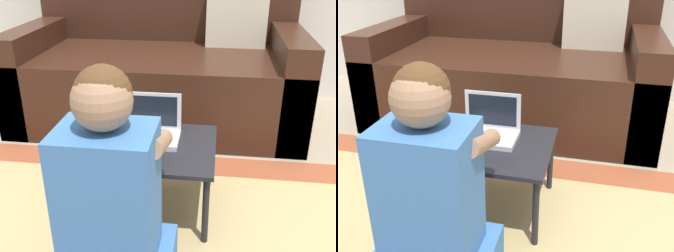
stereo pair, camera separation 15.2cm
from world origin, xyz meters
The scene contains 7 objects.
ground_plane centered at (0.00, 0.00, 0.00)m, with size 16.00×16.00×0.00m, color gray.
area_rug centered at (-0.13, 0.02, 0.00)m, with size 2.52×1.37×0.01m.
couch centered at (-0.23, 1.26, 0.31)m, with size 1.65×0.92×0.93m.
laptop_desk centered at (-0.13, 0.24, 0.26)m, with size 0.50×0.42×0.29m.
laptop centered at (-0.13, 0.29, 0.33)m, with size 0.23×0.16×0.17m.
computer_mouse centered at (-0.31, 0.23, 0.31)m, with size 0.06×0.09×0.04m.
person_seated centered at (-0.16, -0.20, 0.31)m, with size 0.35×0.38×0.73m.
Camera 2 is at (0.27, -1.05, 0.99)m, focal length 42.00 mm.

